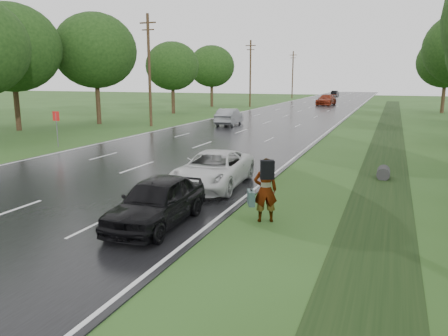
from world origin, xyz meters
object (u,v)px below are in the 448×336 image
road_sign (56,122)px  white_pickup (213,169)px  pedestrian (265,189)px  silver_sedan (229,117)px  dark_sedan (157,201)px

road_sign → white_pickup: size_ratio=0.45×
pedestrian → silver_sedan: 28.20m
road_sign → white_pickup: road_sign is taller
road_sign → white_pickup: (13.54, -6.25, -0.89)m
pedestrian → dark_sedan: size_ratio=0.47×
road_sign → silver_sedan: size_ratio=0.49×
white_pickup → road_sign: bearing=151.7°
silver_sedan → road_sign: bearing=65.4°
pedestrian → white_pickup: (-3.15, 3.45, -0.29)m
road_sign → dark_sedan: 17.83m
white_pickup → silver_sedan: (-7.72, 22.57, 0.06)m
silver_sedan → pedestrian: bearing=107.6°
white_pickup → dark_sedan: size_ratio=1.19×
pedestrian → white_pickup: size_ratio=0.39×
silver_sedan → white_pickup: bearing=103.9°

